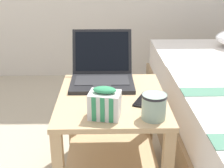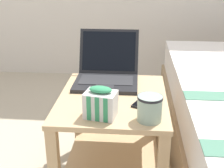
% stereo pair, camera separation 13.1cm
% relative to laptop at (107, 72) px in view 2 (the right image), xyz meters
% --- Properties ---
extents(bedside_table, '(0.49, 0.59, 0.48)m').
position_rel_laptop_xyz_m(bedside_table, '(0.05, -0.20, -0.22)').
color(bedside_table, tan).
rests_on(bedside_table, ground_plane).
extents(laptop, '(0.32, 0.34, 0.24)m').
position_rel_laptop_xyz_m(laptop, '(0.00, 0.00, 0.00)').
color(laptop, black).
rests_on(laptop, bedside_table).
extents(mug_front_left, '(0.10, 0.14, 0.10)m').
position_rel_laptop_xyz_m(mug_front_left, '(0.21, -0.41, 0.01)').
color(mug_front_left, '#8CA593').
rests_on(mug_front_left, bedside_table).
extents(snack_bag, '(0.14, 0.11, 0.13)m').
position_rel_laptop_xyz_m(snack_bag, '(0.01, -0.40, 0.01)').
color(snack_bag, silver).
rests_on(snack_bag, bedside_table).
extents(cell_phone, '(0.13, 0.17, 0.01)m').
position_rel_laptop_xyz_m(cell_phone, '(0.19, -0.25, -0.04)').
color(cell_phone, black).
rests_on(cell_phone, bedside_table).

